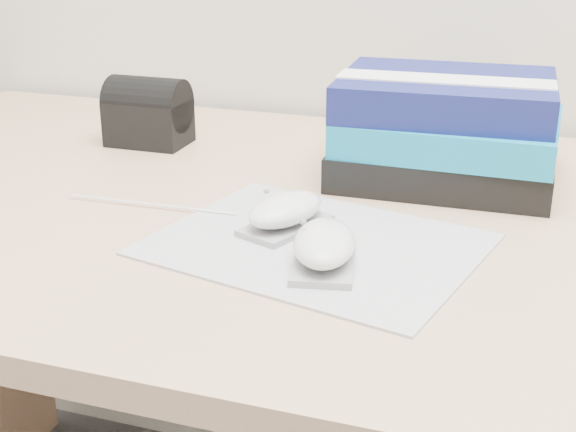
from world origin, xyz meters
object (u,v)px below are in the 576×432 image
(desk, at_px, (377,359))
(mouse_rear, at_px, (286,212))
(book_stack, at_px, (446,129))
(pouch, at_px, (148,112))
(mouse_front, at_px, (324,246))

(desk, bearing_deg, mouse_rear, -118.14)
(book_stack, distance_m, pouch, 0.44)
(book_stack, bearing_deg, mouse_rear, -120.42)
(mouse_front, xyz_separation_m, pouch, (-0.36, 0.33, 0.03))
(mouse_front, distance_m, book_stack, 0.32)
(desk, distance_m, mouse_front, 0.34)
(desk, bearing_deg, book_stack, 55.94)
(mouse_front, height_order, pouch, pouch)
(mouse_front, relative_size, pouch, 1.05)
(mouse_front, bearing_deg, mouse_rear, 130.76)
(mouse_rear, xyz_separation_m, pouch, (-0.30, 0.25, 0.03))
(mouse_rear, height_order, mouse_front, mouse_front)
(mouse_rear, bearing_deg, pouch, 139.61)
(desk, distance_m, mouse_rear, 0.31)
(mouse_rear, xyz_separation_m, book_stack, (0.14, 0.23, 0.04))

